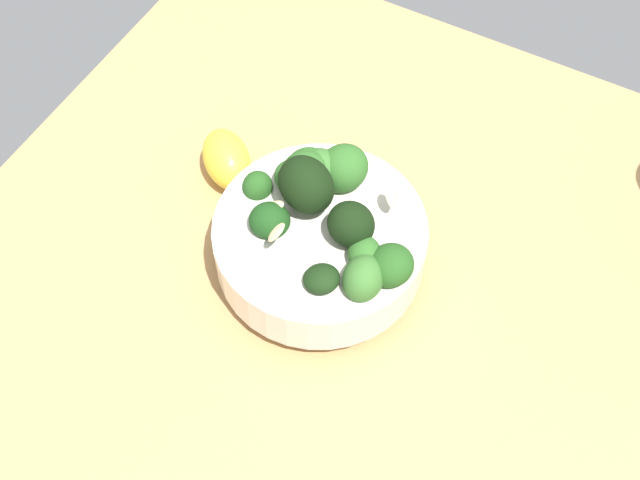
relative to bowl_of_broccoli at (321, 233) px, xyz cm
name	(u,v)px	position (x,y,z in cm)	size (l,w,h in cm)	color
ground_plane	(340,297)	(2.61, -1.44, -6.14)	(66.66, 66.66, 3.27)	tan
bowl_of_broccoli	(321,233)	(0.00, 0.00, 0.00)	(17.90, 17.22, 11.37)	silver
lemon_wedge	(227,159)	(-11.82, 4.18, -2.24)	(6.31, 4.04, 4.52)	yellow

